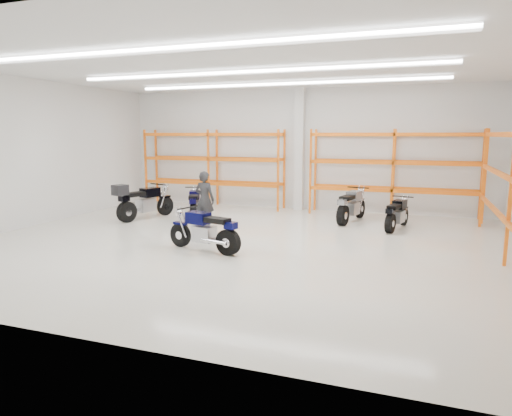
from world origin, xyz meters
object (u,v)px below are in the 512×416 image
(motorcycle_back_d, at_px, (397,215))
(standing_man, at_px, (205,200))
(motorcycle_back_c, at_px, (351,207))
(structural_column, at_px, (299,150))
(motorcycle_back_b, at_px, (194,205))
(motorcycle_main, at_px, (206,232))
(motorcycle_back_a, at_px, (141,202))

(motorcycle_back_d, height_order, standing_man, standing_man)
(motorcycle_back_c, distance_m, structural_column, 3.40)
(motorcycle_back_d, bearing_deg, motorcycle_back_c, 153.07)
(motorcycle_back_b, distance_m, standing_man, 1.62)
(motorcycle_main, bearing_deg, motorcycle_back_b, 121.11)
(motorcycle_back_b, distance_m, structural_column, 4.55)
(motorcycle_back_a, xyz_separation_m, motorcycle_back_d, (8.08, 1.16, -0.15))
(motorcycle_back_a, height_order, motorcycle_back_c, motorcycle_back_a)
(motorcycle_back_a, bearing_deg, standing_man, -11.53)
(motorcycle_back_c, relative_size, standing_man, 1.26)
(motorcycle_back_a, bearing_deg, motorcycle_main, -38.38)
(motorcycle_back_a, distance_m, standing_man, 2.66)
(motorcycle_back_d, xyz_separation_m, structural_column, (-3.68, 2.64, 1.80))
(motorcycle_back_a, bearing_deg, motorcycle_back_c, 16.04)
(motorcycle_main, height_order, motorcycle_back_d, motorcycle_main)
(motorcycle_back_b, relative_size, structural_column, 0.44)
(motorcycle_back_d, relative_size, structural_column, 0.42)
(motorcycle_back_b, relative_size, motorcycle_back_d, 1.03)
(motorcycle_back_b, height_order, motorcycle_back_c, motorcycle_back_c)
(standing_man, bearing_deg, motorcycle_back_a, -7.42)
(structural_column, bearing_deg, motorcycle_back_b, -132.00)
(motorcycle_back_c, height_order, structural_column, structural_column)
(motorcycle_main, xyz_separation_m, motorcycle_back_b, (-2.27, 3.76, -0.01))
(motorcycle_back_b, bearing_deg, motorcycle_main, -58.89)
(motorcycle_back_b, bearing_deg, motorcycle_back_c, 13.56)
(motorcycle_back_a, distance_m, motorcycle_back_d, 8.17)
(motorcycle_back_b, bearing_deg, motorcycle_back_a, -156.63)
(motorcycle_back_c, bearing_deg, motorcycle_back_d, -26.93)
(motorcycle_main, xyz_separation_m, structural_column, (0.53, 6.88, 1.76))
(motorcycle_back_c, xyz_separation_m, motorcycle_back_d, (1.46, -0.74, -0.06))
(motorcycle_back_b, height_order, motorcycle_back_d, motorcycle_back_b)
(structural_column, bearing_deg, motorcycle_back_a, -139.18)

